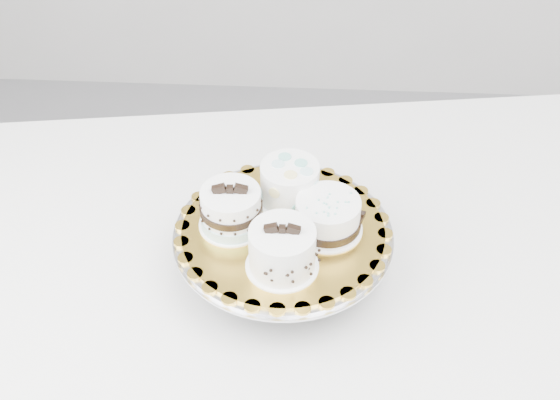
# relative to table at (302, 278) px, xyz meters

# --- Properties ---
(table) EXTENTS (1.41, 1.05, 0.75)m
(table) POSITION_rel_table_xyz_m (0.00, 0.00, 0.00)
(table) COLOR white
(table) RESTS_ON floor
(cake_stand) EXTENTS (0.35, 0.35, 0.09)m
(cake_stand) POSITION_rel_table_xyz_m (-0.03, -0.05, 0.13)
(cake_stand) COLOR gray
(cake_stand) RESTS_ON table
(cake_board) EXTENTS (0.35, 0.35, 0.00)m
(cake_board) POSITION_rel_table_xyz_m (-0.03, -0.05, 0.17)
(cake_board) COLOR gold
(cake_board) RESTS_ON cake_stand
(cake_swirl) EXTENTS (0.11, 0.11, 0.09)m
(cake_swirl) POSITION_rel_table_xyz_m (-0.03, -0.13, 0.20)
(cake_swirl) COLOR white
(cake_swirl) RESTS_ON cake_board
(cake_banded) EXTENTS (0.11, 0.11, 0.09)m
(cake_banded) POSITION_rel_table_xyz_m (-0.11, -0.04, 0.20)
(cake_banded) COLOR white
(cake_banded) RESTS_ON cake_board
(cake_dots) EXTENTS (0.12, 0.12, 0.07)m
(cake_dots) POSITION_rel_table_xyz_m (-0.02, 0.02, 0.20)
(cake_dots) COLOR white
(cake_dots) RESTS_ON cake_board
(cake_ribbon) EXTENTS (0.13, 0.13, 0.06)m
(cake_ribbon) POSITION_rel_table_xyz_m (0.04, -0.04, 0.20)
(cake_ribbon) COLOR white
(cake_ribbon) RESTS_ON cake_board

